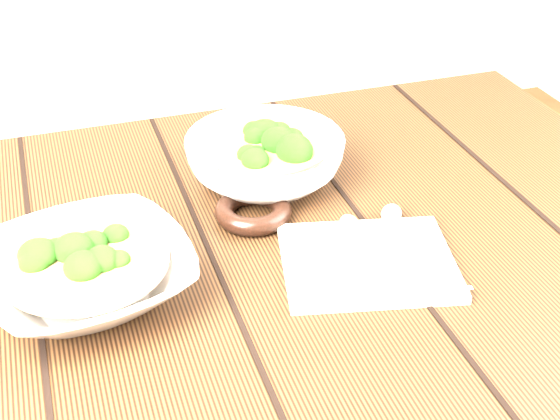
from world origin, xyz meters
The scene contains 7 objects.
table centered at (0.00, 0.00, 0.63)m, with size 1.20×0.80×0.75m.
soup_bowl_front centered at (-0.16, -0.02, 0.78)m, with size 0.26×0.26×0.07m.
soup_bowl_back centered at (0.09, 0.16, 0.79)m, with size 0.25×0.25×0.08m.
trivet centered at (0.05, 0.07, 0.76)m, with size 0.10×0.10×0.02m, color black.
napkin centered at (0.15, -0.06, 0.76)m, with size 0.20×0.16×0.01m, color beige.
spoon_left centered at (0.14, -0.03, 0.76)m, with size 0.06×0.16×0.01m.
spoon_right centered at (0.19, -0.02, 0.76)m, with size 0.10×0.15×0.01m.
Camera 1 is at (-0.18, -0.72, 1.29)m, focal length 50.00 mm.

